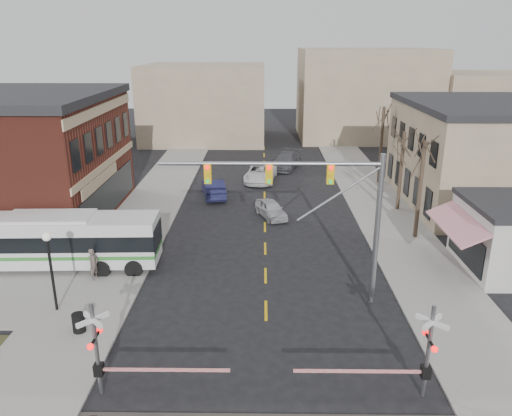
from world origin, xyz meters
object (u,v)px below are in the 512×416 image
at_px(rr_crossing_east, 417,352).
at_px(rr_crossing_west, 108,350).
at_px(trash_bin, 79,323).
at_px(car_d, 286,161).
at_px(pedestrian_near, 94,264).
at_px(street_lamp, 49,255).
at_px(traffic_signal_mast, 319,197).
at_px(car_b, 214,188).
at_px(car_c, 261,173).
at_px(transit_bus, 53,240).
at_px(car_a, 271,209).
at_px(pedestrian_far, 106,246).

bearing_deg(rr_crossing_east, rr_crossing_west, -179.95).
height_order(trash_bin, car_d, car_d).
bearing_deg(pedestrian_near, street_lamp, -173.32).
height_order(traffic_signal_mast, pedestrian_near, traffic_signal_mast).
height_order(car_b, pedestrian_near, pedestrian_near).
relative_size(car_d, pedestrian_near, 3.08).
xyz_separation_m(car_b, pedestrian_near, (-5.34, -16.20, 0.25)).
xyz_separation_m(rr_crossing_east, car_d, (-3.38, 36.14, -1.13)).
bearing_deg(traffic_signal_mast, rr_crossing_west, -139.66).
xyz_separation_m(traffic_signal_mast, car_d, (-0.33, 28.73, -4.95)).
xyz_separation_m(rr_crossing_east, car_c, (-6.05, 30.94, -1.16)).
relative_size(transit_bus, rr_crossing_east, 2.26).
bearing_deg(rr_crossing_west, car_a, 72.22).
xyz_separation_m(rr_crossing_west, pedestrian_near, (-3.72, 9.55, -0.91)).
bearing_deg(car_d, pedestrian_far, -99.10).
bearing_deg(rr_crossing_west, pedestrian_near, 111.27).
bearing_deg(car_d, car_b, -105.00).
height_order(street_lamp, trash_bin, street_lamp).
height_order(car_c, car_d, car_d).
height_order(street_lamp, car_d, street_lamp).
distance_m(traffic_signal_mast, rr_crossing_west, 12.08).
distance_m(traffic_signal_mast, street_lamp, 13.65).
bearing_deg(rr_crossing_east, street_lamp, 159.48).
bearing_deg(car_d, street_lamp, -95.33).
height_order(rr_crossing_east, trash_bin, rr_crossing_east).
xyz_separation_m(traffic_signal_mast, car_b, (-7.11, 18.33, -4.99)).
relative_size(rr_crossing_east, trash_bin, 6.10).
distance_m(transit_bus, pedestrian_near, 3.50).
bearing_deg(pedestrian_near, car_d, -3.33).
xyz_separation_m(transit_bus, pedestrian_near, (2.95, -1.72, -0.77)).
relative_size(car_d, pedestrian_far, 3.22).
relative_size(traffic_signal_mast, trash_bin, 12.03).
relative_size(rr_crossing_east, car_a, 1.43).
relative_size(rr_crossing_east, pedestrian_near, 2.98).
bearing_deg(car_b, rr_crossing_east, 99.69).
bearing_deg(pedestrian_far, car_d, 3.05).
relative_size(rr_crossing_west, car_b, 1.14).
bearing_deg(pedestrian_near, traffic_signal_mast, -78.52).
bearing_deg(transit_bus, car_b, 60.21).
bearing_deg(car_c, car_a, -77.62).
distance_m(car_a, car_c, 10.44).
relative_size(transit_bus, car_d, 2.19).
distance_m(rr_crossing_west, car_d, 37.13).
bearing_deg(rr_crossing_west, trash_bin, 123.28).
bearing_deg(trash_bin, car_c, 72.44).
height_order(street_lamp, pedestrian_far, street_lamp).
bearing_deg(car_b, trash_bin, 66.72).
relative_size(transit_bus, car_b, 2.59).
relative_size(traffic_signal_mast, pedestrian_far, 6.15).
relative_size(trash_bin, pedestrian_far, 0.51).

